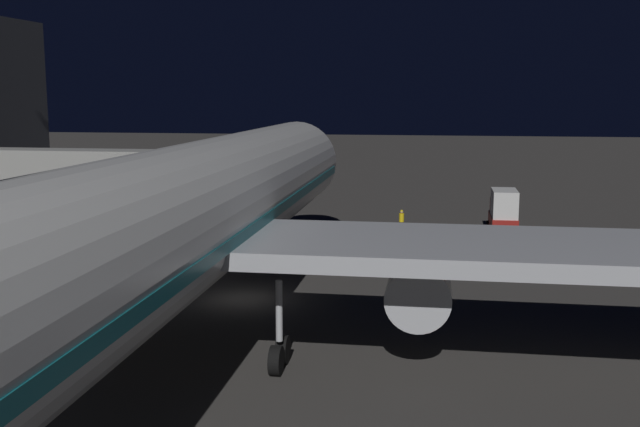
% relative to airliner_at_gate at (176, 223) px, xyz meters
% --- Properties ---
extents(ground_plane, '(320.00, 320.00, 0.00)m').
position_rel_airliner_at_gate_xyz_m(ground_plane, '(-0.00, -10.06, -5.95)').
color(ground_plane, '#383533').
extents(airliner_at_gate, '(49.76, 59.34, 20.09)m').
position_rel_airliner_at_gate_xyz_m(airliner_at_gate, '(0.00, 0.00, 0.00)').
color(airliner_at_gate, silver).
rests_on(airliner_at_gate, ground_plane).
extents(jet_bridge, '(21.72, 3.40, 7.57)m').
position_rel_airliner_at_gate_xyz_m(jet_bridge, '(11.67, -19.05, 0.08)').
color(jet_bridge, '#9E9E99').
rests_on(jet_bridge, ground_plane).
extents(cargo_truck_aft, '(2.36, 5.05, 3.58)m').
position_rel_airliner_at_gate_xyz_m(cargo_truck_aft, '(-15.61, -31.97, -4.15)').
color(cargo_truck_aft, maroon).
rests_on(cargo_truck_aft, ground_plane).
extents(ground_crew_by_belt_loader, '(0.40, 0.40, 1.90)m').
position_rel_airliner_at_gate_xyz_m(ground_crew_by_belt_loader, '(-7.61, -30.82, -4.91)').
color(ground_crew_by_belt_loader, black).
rests_on(ground_crew_by_belt_loader, ground_plane).
extents(ground_crew_marshaller_fwd, '(0.40, 0.40, 1.71)m').
position_rel_airliner_at_gate_xyz_m(ground_crew_marshaller_fwd, '(-17.23, -25.98, -5.01)').
color(ground_crew_marshaller_fwd, black).
rests_on(ground_crew_marshaller_fwd, ground_plane).
extents(traffic_cone_nose_port, '(0.36, 0.36, 0.55)m').
position_rel_airliner_at_gate_xyz_m(traffic_cone_nose_port, '(-2.20, -28.21, -5.68)').
color(traffic_cone_nose_port, orange).
rests_on(traffic_cone_nose_port, ground_plane).
extents(traffic_cone_nose_starboard, '(0.36, 0.36, 0.55)m').
position_rel_airliner_at_gate_xyz_m(traffic_cone_nose_starboard, '(2.20, -28.21, -5.68)').
color(traffic_cone_nose_starboard, orange).
rests_on(traffic_cone_nose_starboard, ground_plane).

